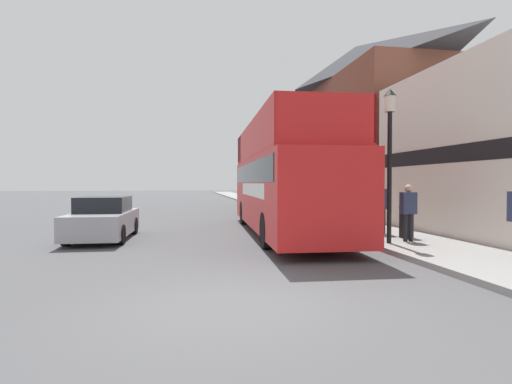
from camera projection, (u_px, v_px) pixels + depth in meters
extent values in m
plane|color=#4C4C4F|center=(196.00, 211.00, 26.73)|extent=(144.00, 144.00, 0.00)
cube|color=gray|center=(296.00, 212.00, 24.83)|extent=(3.05, 108.00, 0.14)
cube|color=black|center=(471.00, 152.00, 11.83)|extent=(0.12, 10.72, 0.55)
cube|color=brown|center=(355.00, 152.00, 26.95)|extent=(6.00, 17.51, 7.99)
pyramid|color=#2D2D33|center=(356.00, 69.00, 26.82)|extent=(6.00, 17.51, 3.07)
cube|color=red|center=(284.00, 193.00, 14.75)|extent=(3.06, 11.40, 2.47)
cube|color=white|center=(287.00, 190.00, 14.19)|extent=(2.85, 6.33, 0.45)
cube|color=black|center=(284.00, 173.00, 14.73)|extent=(3.05, 10.50, 0.70)
cube|color=red|center=(284.00, 158.00, 14.72)|extent=(3.02, 10.50, 0.10)
cube|color=red|center=(250.00, 140.00, 14.55)|extent=(0.54, 10.39, 1.21)
cube|color=red|center=(316.00, 141.00, 14.86)|extent=(0.54, 10.39, 1.21)
cube|color=red|center=(326.00, 118.00, 9.58)|extent=(2.54, 0.19, 1.21)
cube|color=red|center=(266.00, 150.00, 19.07)|extent=(2.61, 1.70, 1.21)
cylinder|color=black|center=(244.00, 213.00, 18.10)|extent=(0.33, 1.06, 1.05)
cylinder|color=black|center=(293.00, 212.00, 18.39)|extent=(0.33, 1.06, 1.05)
cylinder|color=black|center=(267.00, 231.00, 11.38)|extent=(0.33, 1.06, 1.05)
cylinder|color=black|center=(344.00, 229.00, 11.67)|extent=(0.33, 1.06, 1.05)
cube|color=navy|center=(260.00, 206.00, 22.52)|extent=(1.89, 4.34, 0.77)
cube|color=black|center=(261.00, 195.00, 22.38)|extent=(1.61, 2.10, 0.55)
cylinder|color=black|center=(242.00, 209.00, 23.66)|extent=(0.22, 0.63, 0.62)
cylinder|color=black|center=(269.00, 209.00, 23.99)|extent=(0.22, 0.63, 0.62)
cylinder|color=black|center=(250.00, 213.00, 21.06)|extent=(0.22, 0.63, 0.62)
cylinder|color=black|center=(280.00, 212.00, 21.39)|extent=(0.22, 0.63, 0.62)
cube|color=#9E9EA3|center=(103.00, 223.00, 13.28)|extent=(1.84, 4.16, 0.75)
cube|color=black|center=(104.00, 204.00, 13.39)|extent=(1.57, 2.02, 0.51)
cylinder|color=black|center=(121.00, 235.00, 12.14)|extent=(0.22, 0.62, 0.61)
cylinder|color=black|center=(66.00, 236.00, 11.91)|extent=(0.22, 0.62, 0.61)
cylinder|color=black|center=(134.00, 226.00, 14.67)|extent=(0.22, 0.62, 0.61)
cylinder|color=black|center=(89.00, 226.00, 14.44)|extent=(0.22, 0.62, 0.61)
cylinder|color=#232328|center=(405.00, 228.00, 11.85)|extent=(0.12, 0.12, 0.82)
cylinder|color=#232328|center=(411.00, 228.00, 11.88)|extent=(0.12, 0.12, 0.82)
cube|color=#2D3856|center=(408.00, 203.00, 11.85)|extent=(0.44, 0.24, 0.65)
sphere|color=tan|center=(408.00, 188.00, 11.84)|extent=(0.23, 0.23, 0.23)
cylinder|color=#232328|center=(379.00, 221.00, 13.60)|extent=(0.13, 0.13, 0.86)
cylinder|color=#232328|center=(383.00, 221.00, 13.64)|extent=(0.13, 0.13, 0.86)
cube|color=#2D3856|center=(381.00, 199.00, 13.60)|extent=(0.47, 0.26, 0.68)
sphere|color=tan|center=(381.00, 185.00, 13.59)|extent=(0.24, 0.24, 0.24)
cylinder|color=black|center=(389.00, 178.00, 11.52)|extent=(0.13, 0.13, 3.79)
cylinder|color=silver|center=(390.00, 104.00, 11.47)|extent=(0.32, 0.32, 0.45)
cone|color=black|center=(390.00, 92.00, 11.46)|extent=(0.35, 0.35, 0.22)
cylinder|color=black|center=(303.00, 176.00, 19.32)|extent=(0.13, 0.13, 4.19)
cylinder|color=silver|center=(304.00, 128.00, 19.27)|extent=(0.32, 0.32, 0.45)
cone|color=black|center=(304.00, 121.00, 19.26)|extent=(0.35, 0.35, 0.22)
cylinder|color=black|center=(271.00, 180.00, 27.18)|extent=(0.13, 0.13, 3.81)
cylinder|color=silver|center=(271.00, 149.00, 27.13)|extent=(0.32, 0.32, 0.45)
cone|color=black|center=(271.00, 144.00, 27.12)|extent=(0.35, 0.35, 0.22)
cylinder|color=black|center=(406.00, 222.00, 12.67)|extent=(0.44, 0.44, 1.02)
cylinder|color=#B28E1E|center=(406.00, 207.00, 12.66)|extent=(0.48, 0.48, 0.06)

